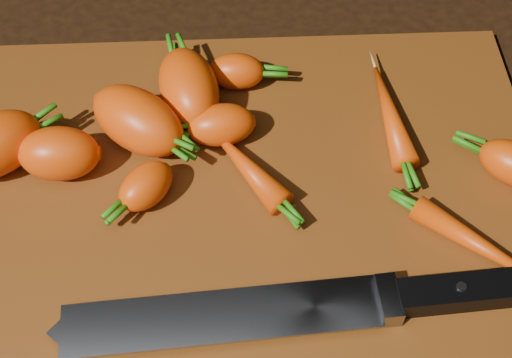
{
  "coord_description": "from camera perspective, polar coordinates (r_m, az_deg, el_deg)",
  "views": [
    {
      "loc": [
        -0.02,
        -0.34,
        0.51
      ],
      "look_at": [
        0.0,
        0.01,
        0.03
      ],
      "focal_mm": 50.0,
      "sensor_mm": 36.0,
      "label": 1
    }
  ],
  "objects": [
    {
      "name": "carrot_9",
      "position": [
        0.61,
        -0.74,
        0.97
      ],
      "size": [
        0.08,
        0.09,
        0.03
      ],
      "primitive_type": "ellipsoid",
      "rotation": [
        0.0,
        0.0,
        2.17
      ],
      "color": "#EE4605",
      "rests_on": "cutting_board"
    },
    {
      "name": "carrot_8",
      "position": [
        0.59,
        17.8,
        -5.3
      ],
      "size": [
        0.11,
        0.1,
        0.02
      ],
      "primitive_type": "ellipsoid",
      "rotation": [
        0.0,
        0.0,
        -0.72
      ],
      "color": "#EE4605",
      "rests_on": "cutting_board"
    },
    {
      "name": "carrot_3",
      "position": [
        0.65,
        -5.39,
        7.3
      ],
      "size": [
        0.07,
        0.1,
        0.05
      ],
      "primitive_type": "ellipsoid",
      "rotation": [
        0.0,
        0.0,
        1.8
      ],
      "color": "#EE4605",
      "rests_on": "cutting_board"
    },
    {
      "name": "carrot_1",
      "position": [
        0.63,
        -15.48,
        1.98
      ],
      "size": [
        0.07,
        0.05,
        0.05
      ],
      "primitive_type": "ellipsoid",
      "rotation": [
        0.0,
        0.0,
        3.11
      ],
      "color": "#EE4605",
      "rests_on": "cutting_board"
    },
    {
      "name": "ground",
      "position": [
        0.62,
        0.04,
        -2.66
      ],
      "size": [
        2.0,
        2.0,
        0.01
      ],
      "primitive_type": "cube",
      "color": "black"
    },
    {
      "name": "carrot_4",
      "position": [
        0.63,
        -2.8,
        4.34
      ],
      "size": [
        0.06,
        0.04,
        0.04
      ],
      "primitive_type": "ellipsoid",
      "rotation": [
        0.0,
        0.0,
        3.25
      ],
      "color": "#EE4605",
      "rests_on": "cutting_board"
    },
    {
      "name": "carrot_2",
      "position": [
        0.63,
        -9.42,
        4.64
      ],
      "size": [
        0.11,
        0.1,
        0.05
      ],
      "primitive_type": "ellipsoid",
      "rotation": [
        0.0,
        0.0,
        -0.68
      ],
      "color": "#EE4605",
      "rests_on": "cutting_board"
    },
    {
      "name": "knife",
      "position": [
        0.54,
        -0.23,
        -10.69
      ],
      "size": [
        0.39,
        0.06,
        0.02
      ],
      "rotation": [
        0.0,
        0.0,
        0.06
      ],
      "color": "gray",
      "rests_on": "cutting_board"
    },
    {
      "name": "carrot_7",
      "position": [
        0.66,
        10.67,
        5.14
      ],
      "size": [
        0.03,
        0.12,
        0.02
      ],
      "primitive_type": "ellipsoid",
      "rotation": [
        0.0,
        0.0,
        1.66
      ],
      "color": "#EE4605",
      "rests_on": "cutting_board"
    },
    {
      "name": "cutting_board",
      "position": [
        0.61,
        0.04,
        -2.09
      ],
      "size": [
        0.5,
        0.4,
        0.01
      ],
      "primitive_type": "cube",
      "color": "#67330D",
      "rests_on": "ground"
    },
    {
      "name": "carrot_10",
      "position": [
        0.6,
        -8.81,
        -0.56
      ],
      "size": [
        0.06,
        0.06,
        0.03
      ],
      "primitive_type": "ellipsoid",
      "rotation": [
        0.0,
        0.0,
        3.98
      ],
      "color": "#EE4605",
      "rests_on": "cutting_board"
    },
    {
      "name": "carrot_5",
      "position": [
        0.68,
        -1.58,
        8.61
      ],
      "size": [
        0.06,
        0.04,
        0.03
      ],
      "primitive_type": "ellipsoid",
      "rotation": [
        0.0,
        0.0,
        -0.07
      ],
      "color": "#EE4605",
      "rests_on": "cutting_board"
    }
  ]
}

